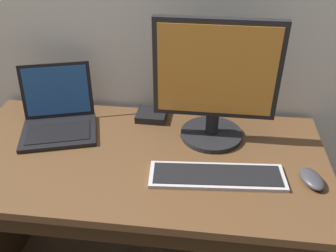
{
  "coord_description": "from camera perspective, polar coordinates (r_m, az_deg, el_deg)",
  "views": [
    {
      "loc": [
        0.24,
        -1.1,
        1.61
      ],
      "look_at": [
        0.11,
        0.0,
        0.89
      ],
      "focal_mm": 39.32,
      "sensor_mm": 36.0,
      "label": 1
    }
  ],
  "objects": [
    {
      "name": "laptop_black",
      "position": [
        1.6,
        -16.63,
        0.88
      ],
      "size": [
        0.37,
        0.36,
        0.25
      ],
      "color": "black",
      "rests_on": "desk"
    },
    {
      "name": "external_monitor",
      "position": [
        1.39,
        7.35,
        6.57
      ],
      "size": [
        0.47,
        0.25,
        0.49
      ],
      "color": "black",
      "rests_on": "desk"
    },
    {
      "name": "desk",
      "position": [
        1.54,
        -4.06,
        -10.58
      ],
      "size": [
        1.42,
        0.7,
        0.75
      ],
      "color": "brown",
      "rests_on": "ground"
    },
    {
      "name": "external_drive_box",
      "position": [
        1.63,
        -2.48,
        1.67
      ],
      "size": [
        0.13,
        0.12,
        0.03
      ],
      "primitive_type": "cube",
      "rotation": [
        0.0,
        0.0,
        -0.02
      ],
      "color": "black",
      "rests_on": "desk"
    },
    {
      "name": "computer_mouse",
      "position": [
        1.38,
        21.42,
        -7.63
      ],
      "size": [
        0.1,
        0.13,
        0.03
      ],
      "primitive_type": "ellipsoid",
      "rotation": [
        0.0,
        0.0,
        0.3
      ],
      "color": "#38383D",
      "rests_on": "desk"
    },
    {
      "name": "wired_keyboard",
      "position": [
        1.32,
        7.59,
        -7.69
      ],
      "size": [
        0.49,
        0.17,
        0.02
      ],
      "color": "#BCBCC1",
      "rests_on": "desk"
    }
  ]
}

